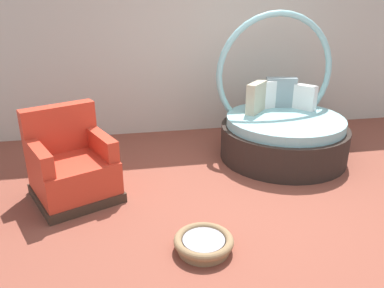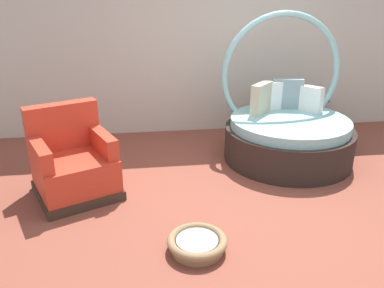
{
  "view_description": "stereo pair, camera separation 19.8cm",
  "coord_description": "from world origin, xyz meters",
  "px_view_note": "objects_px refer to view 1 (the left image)",
  "views": [
    {
      "loc": [
        -1.23,
        -3.29,
        2.07
      ],
      "look_at": [
        -0.54,
        0.43,
        0.55
      ],
      "focal_mm": 36.32,
      "sensor_mm": 36.0,
      "label": 1
    },
    {
      "loc": [
        -1.03,
        -3.32,
        2.07
      ],
      "look_at": [
        -0.54,
        0.43,
        0.55
      ],
      "focal_mm": 36.32,
      "sensor_mm": 36.0,
      "label": 2
    }
  ],
  "objects_px": {
    "pet_basket": "(204,243)",
    "round_daybed": "(282,128)",
    "red_armchair": "(72,167)",
    "side_table": "(306,102)"
  },
  "relations": [
    {
      "from": "red_armchair",
      "to": "side_table",
      "type": "relative_size",
      "value": 2.03
    },
    {
      "from": "pet_basket",
      "to": "side_table",
      "type": "relative_size",
      "value": 0.98
    },
    {
      "from": "pet_basket",
      "to": "side_table",
      "type": "xyz_separation_m",
      "value": [
        2.21,
        2.76,
        0.35
      ]
    },
    {
      "from": "round_daybed",
      "to": "pet_basket",
      "type": "distance_m",
      "value": 2.32
    },
    {
      "from": "round_daybed",
      "to": "red_armchair",
      "type": "xyz_separation_m",
      "value": [
        -2.59,
        -0.63,
        -0.05
      ]
    },
    {
      "from": "round_daybed",
      "to": "red_armchair",
      "type": "height_order",
      "value": "round_daybed"
    },
    {
      "from": "red_armchair",
      "to": "pet_basket",
      "type": "bearing_deg",
      "value": -45.44
    },
    {
      "from": "round_daybed",
      "to": "red_armchair",
      "type": "distance_m",
      "value": 2.67
    },
    {
      "from": "pet_basket",
      "to": "round_daybed",
      "type": "bearing_deg",
      "value": 51.65
    },
    {
      "from": "round_daybed",
      "to": "red_armchair",
      "type": "bearing_deg",
      "value": -166.42
    }
  ]
}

